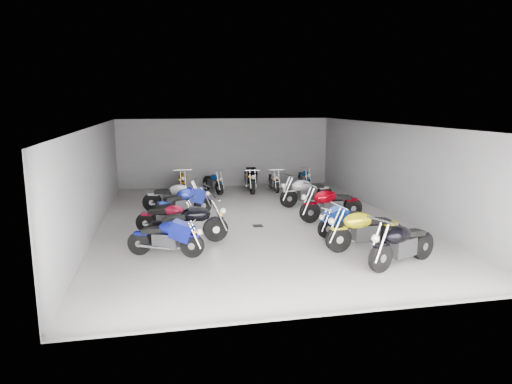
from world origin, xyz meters
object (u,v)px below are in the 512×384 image
(motorcycle_left_d, at_px, (169,218))
(motorcycle_back_e, at_px, (274,180))
(motorcycle_right_d, at_px, (331,204))
(motorcycle_right_f, at_px, (306,192))
(motorcycle_left_c, at_px, (188,224))
(motorcycle_right_c, at_px, (345,220))
(motorcycle_right_a, at_px, (402,244))
(motorcycle_back_f, at_px, (304,178))
(motorcycle_back_b, at_px, (183,182))
(motorcycle_right_b, at_px, (365,230))
(motorcycle_left_b, at_px, (167,238))
(motorcycle_left_e, at_px, (184,203))
(motorcycle_back_d, at_px, (250,179))
(motorcycle_back_c, at_px, (213,182))
(drain_grate, at_px, (258,226))
(motorcycle_left_f, at_px, (174,197))

(motorcycle_left_d, xyz_separation_m, motorcycle_back_e, (4.80, 6.21, -0.03))
(motorcycle_right_d, relative_size, motorcycle_right_f, 1.03)
(motorcycle_left_c, height_order, motorcycle_right_c, motorcycle_left_c)
(motorcycle_left_d, distance_m, motorcycle_right_a, 6.77)
(motorcycle_right_c, bearing_deg, motorcycle_back_f, -24.06)
(motorcycle_back_b, bearing_deg, motorcycle_back_e, 177.00)
(motorcycle_left_c, height_order, motorcycle_right_d, same)
(motorcycle_left_d, bearing_deg, motorcycle_back_e, 163.01)
(motorcycle_right_b, bearing_deg, motorcycle_left_b, 78.93)
(motorcycle_left_e, relative_size, motorcycle_right_f, 0.92)
(motorcycle_right_a, relative_size, motorcycle_back_d, 0.92)
(motorcycle_left_d, bearing_deg, motorcycle_right_a, 74.87)
(motorcycle_left_d, height_order, motorcycle_right_b, motorcycle_right_b)
(motorcycle_left_d, distance_m, motorcycle_back_f, 9.17)
(motorcycle_right_f, relative_size, motorcycle_back_e, 1.18)
(motorcycle_left_c, relative_size, motorcycle_back_c, 1.24)
(drain_grate, bearing_deg, motorcycle_back_d, 81.65)
(motorcycle_left_b, xyz_separation_m, motorcycle_right_a, (5.58, -1.86, 0.06))
(motorcycle_left_d, relative_size, motorcycle_left_f, 0.87)
(drain_grate, relative_size, motorcycle_right_c, 0.17)
(motorcycle_right_b, distance_m, motorcycle_back_f, 9.30)
(motorcycle_left_d, distance_m, motorcycle_right_f, 5.98)
(motorcycle_back_c, bearing_deg, motorcycle_back_d, 161.59)
(motorcycle_back_b, bearing_deg, motorcycle_left_f, 84.19)
(motorcycle_back_f, bearing_deg, motorcycle_back_d, 9.90)
(drain_grate, bearing_deg, motorcycle_left_f, 135.78)
(motorcycle_right_b, bearing_deg, motorcycle_back_c, 13.79)
(motorcycle_right_c, bearing_deg, motorcycle_right_a, 172.27)
(motorcycle_left_d, xyz_separation_m, motorcycle_back_b, (0.71, 6.52, 0.00))
(motorcycle_left_d, bearing_deg, motorcycle_right_b, 83.74)
(motorcycle_right_f, distance_m, motorcycle_back_c, 4.69)
(motorcycle_left_b, bearing_deg, motorcycle_back_f, 163.43)
(motorcycle_left_c, height_order, motorcycle_back_f, motorcycle_left_c)
(motorcycle_back_e, bearing_deg, motorcycle_back_f, -163.28)
(drain_grate, height_order, motorcycle_back_f, motorcycle_back_f)
(motorcycle_left_d, height_order, motorcycle_right_d, motorcycle_right_d)
(motorcycle_left_d, distance_m, motorcycle_back_d, 7.28)
(motorcycle_left_f, bearing_deg, motorcycle_left_b, 12.01)
(motorcycle_left_b, height_order, motorcycle_right_d, motorcycle_right_d)
(motorcycle_right_c, xyz_separation_m, motorcycle_back_c, (-3.10, 7.52, 0.01))
(motorcycle_back_d, distance_m, motorcycle_back_e, 1.11)
(motorcycle_right_c, distance_m, motorcycle_back_d, 7.66)
(motorcycle_right_f, bearing_deg, motorcycle_right_b, 166.62)
(motorcycle_left_c, bearing_deg, motorcycle_back_c, 162.41)
(motorcycle_back_c, xyz_separation_m, motorcycle_back_f, (4.33, 0.33, -0.01))
(motorcycle_back_d, bearing_deg, motorcycle_right_d, 108.48)
(motorcycle_left_d, bearing_deg, drain_grate, 117.16)
(motorcycle_right_f, bearing_deg, motorcycle_back_d, 12.37)
(motorcycle_left_c, relative_size, motorcycle_left_d, 1.20)
(motorcycle_right_f, xyz_separation_m, motorcycle_back_e, (-0.46, 3.34, -0.09))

